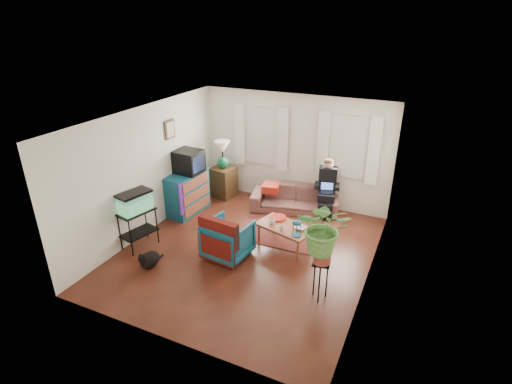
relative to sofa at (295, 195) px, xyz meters
The scene contains 31 objects.
floor 2.10m from the sofa, 96.21° to the right, with size 4.50×5.00×0.01m, color #4F2B14.
ceiling 3.03m from the sofa, 96.21° to the right, with size 4.50×5.00×0.01m, color white.
wall_back 1.04m from the sofa, 116.36° to the left, with size 4.50×0.01×2.60m, color silver.
wall_front 4.65m from the sofa, 92.81° to the right, with size 4.50×0.01×2.60m, color silver.
wall_left 3.34m from the sofa, 140.34° to the right, with size 0.01×5.00×2.60m, color silver.
wall_right 3.02m from the sofa, 45.32° to the right, with size 0.01×5.00×2.60m, color silver.
window_left 1.61m from the sofa, 157.20° to the left, with size 1.08×0.04×1.38m, color white.
window_right 1.61m from the sofa, 22.72° to the left, with size 1.08×0.04×1.38m, color white.
curtains_left 1.59m from the sofa, 161.11° to the left, with size 1.36×0.06×1.50m, color white.
curtains_right 1.59m from the sofa, 18.82° to the left, with size 1.36×0.06×1.50m, color white.
picture_frame 3.14m from the sofa, 153.79° to the right, with size 0.04×0.32×0.40m, color #3D2616.
area_rug 1.00m from the sofa, 78.40° to the right, with size 2.00×1.60×0.01m, color maroon.
sofa is the anchor object (origin of this frame).
seated_person 0.74m from the sofa, 13.43° to the left, with size 0.49×0.60×1.17m, color black, non-canonical shape.
side_table 1.87m from the sofa, behind, with size 0.52×0.52×0.75m, color #412718.
table_lamp 2.00m from the sofa, behind, with size 0.39×0.39×0.69m, color white, non-canonical shape.
dresser 2.47m from the sofa, 153.91° to the right, with size 0.53×1.05×0.95m, color #136F72.
crt_tv 2.53m from the sofa, 155.84° to the right, with size 0.58×0.53×0.50m, color black.
aquarium_stand 3.54m from the sofa, 128.95° to the right, with size 0.39×0.69×0.77m, color black.
aquarium 3.58m from the sofa, 128.95° to the right, with size 0.35×0.63×0.41m, color #7FD899.
black_cat 3.62m from the sofa, 116.26° to the right, with size 0.28×0.44×0.37m, color black.
armchair 2.36m from the sofa, 101.91° to the right, with size 0.77×0.72×0.79m, color #105562.
serape_throw 2.68m from the sofa, 101.28° to the right, with size 0.80×0.18×0.65m, color #9E0A0A.
coffee_table 1.60m from the sofa, 77.16° to the right, with size 1.08×0.59×0.45m, color brown.
cup_a 1.59m from the sofa, 86.74° to the right, with size 0.12×0.12×0.10m, color white.
cup_b 1.78m from the sofa, 78.55° to the right, with size 0.10×0.10×0.09m, color beige.
bowl 1.68m from the sofa, 66.65° to the right, with size 0.21×0.21×0.05m, color white.
snack_tray 1.34m from the sofa, 85.22° to the right, with size 0.34×0.34×0.04m, color #B21414.
birdcage 1.94m from the sofa, 69.51° to the right, with size 0.18×0.18×0.32m, color #115B6B, non-canonical shape.
plant_stand 3.13m from the sofa, 62.99° to the right, with size 0.29×0.29×0.69m, color black.
potted_plant 3.23m from the sofa, 62.99° to the right, with size 0.79×0.68×0.87m, color #599947.
Camera 1 is at (2.89, -5.86, 4.23)m, focal length 28.00 mm.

